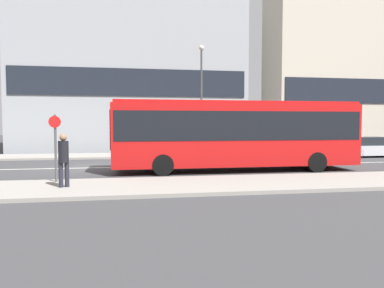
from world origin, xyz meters
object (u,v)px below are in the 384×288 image
at_px(bus_stop_sign, 56,142).
at_px(street_lamp, 201,89).
at_px(parked_car_0, 301,148).
at_px(city_bus, 236,131).
at_px(pedestrian_near_stop, 64,157).
at_px(parked_car_1, 367,147).

xyz_separation_m(bus_stop_sign, street_lamp, (7.48, 10.26, 3.12)).
relative_size(bus_stop_sign, street_lamp, 0.33).
distance_m(parked_car_0, bus_stop_sign, 16.52).
distance_m(city_bus, pedestrian_near_stop, 8.40).
bearing_deg(street_lamp, pedestrian_near_stop, -121.34).
xyz_separation_m(parked_car_0, parked_car_1, (4.99, -0.09, -0.00)).
height_order(parked_car_0, bus_stop_sign, bus_stop_sign).
height_order(city_bus, parked_car_1, city_bus).
xyz_separation_m(pedestrian_near_stop, bus_stop_sign, (-0.52, 1.18, 0.43)).
bearing_deg(bus_stop_sign, parked_car_0, 31.23).
distance_m(pedestrian_near_stop, street_lamp, 13.86).
bearing_deg(parked_car_0, street_lamp, 165.54).
bearing_deg(pedestrian_near_stop, street_lamp, -138.88).
relative_size(city_bus, parked_car_0, 2.91).
relative_size(city_bus, street_lamp, 1.56).
xyz_separation_m(city_bus, pedestrian_near_stop, (-7.29, -4.09, -0.77)).
xyz_separation_m(pedestrian_near_stop, street_lamp, (6.97, 11.44, 3.56)).
bearing_deg(pedestrian_near_stop, parked_car_0, -161.93).
distance_m(pedestrian_near_stop, bus_stop_sign, 1.36).
relative_size(pedestrian_near_stop, street_lamp, 0.24).
relative_size(parked_car_0, bus_stop_sign, 1.63).
bearing_deg(bus_stop_sign, pedestrian_near_stop, -66.35).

